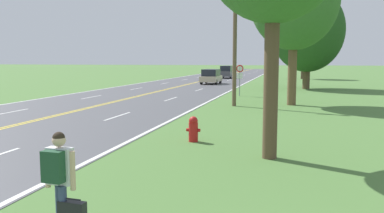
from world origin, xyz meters
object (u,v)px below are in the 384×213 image
Objects in this scene: hitchhiker_person at (59,172)px; car_dark_grey_suv_mid_near at (227,72)px; car_champagne_van_approaching at (211,76)px; tree_right_cluster at (308,31)px; traffic_sign at (240,72)px; fire_hydrant at (193,129)px; tree_mid_treeline at (303,42)px.

car_dark_grey_suv_mid_near is (-5.98, 54.95, -0.04)m from hitchhiker_person.
car_dark_grey_suv_mid_near is at bearing -176.94° from car_champagne_van_approaching.
traffic_sign is at bearing -119.70° from tree_right_cluster.
car_champagne_van_approaching is 15.06m from car_dark_grey_suv_mid_near.
hitchhiker_person is at bearing 6.16° from car_dark_grey_suv_mid_near.
car_champagne_van_approaching is at bearing 100.16° from fire_hydrant.
traffic_sign is at bearing 20.34° from car_champagne_van_approaching.
tree_mid_treeline reaches higher than car_dark_grey_suv_mid_near.
car_dark_grey_suv_mid_near is (-10.94, -0.17, -4.29)m from tree_mid_treeline.
fire_hydrant is at bearing -87.78° from traffic_sign.
tree_mid_treeline reaches higher than car_champagne_van_approaching.
traffic_sign is at bearing 10.78° from car_dark_grey_suv_mid_near.
car_champagne_van_approaching is at bearing 2.06° from car_dark_grey_suv_mid_near.
tree_mid_treeline is at bearing 90.81° from car_dark_grey_suv_mid_near.
car_dark_grey_suv_mid_near is at bearing 100.83° from traffic_sign.
tree_right_cluster is at bearing 27.91° from car_dark_grey_suv_mid_near.
hitchhiker_person is at bearing -89.25° from traffic_sign.
tree_mid_treeline is (4.95, 55.12, 4.25)m from hitchhiker_person.
fire_hydrant is 0.11× the size of tree_mid_treeline.
fire_hydrant is 0.22× the size of car_champagne_van_approaching.
fire_hydrant is 47.95m from tree_mid_treeline.
traffic_sign is (-0.33, 25.42, 0.79)m from hitchhiker_person.
fire_hydrant is at bearing -95.53° from tree_mid_treeline.
tree_mid_treeline is 11.75m from car_dark_grey_suv_mid_near.
tree_mid_treeline is at bearing 146.64° from car_champagne_van_approaching.
tree_mid_treeline is 20.60m from tree_right_cluster.
tree_mid_treeline reaches higher than traffic_sign.
tree_right_cluster is 12.49m from car_champagne_van_approaching.
car_dark_grey_suv_mid_near is (-10.85, 20.43, -4.52)m from tree_right_cluster.
traffic_sign is at bearing 4.68° from hitchhiker_person.
tree_right_cluster is 2.00× the size of car_dark_grey_suv_mid_near.
car_dark_grey_suv_mid_near is at bearing 97.63° from fire_hydrant.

